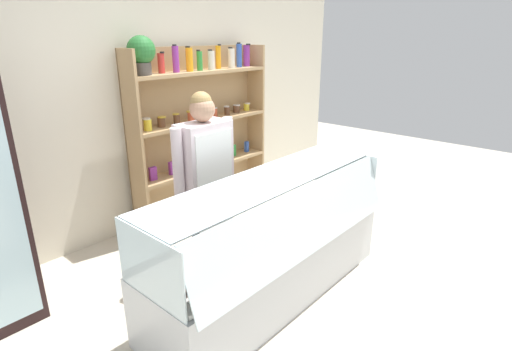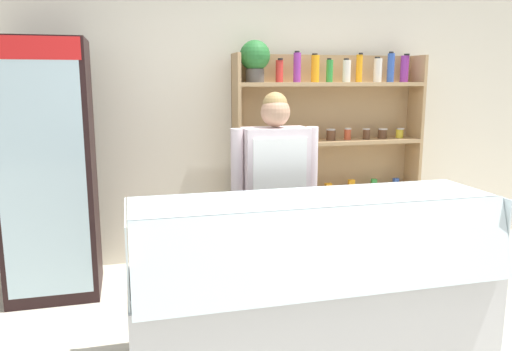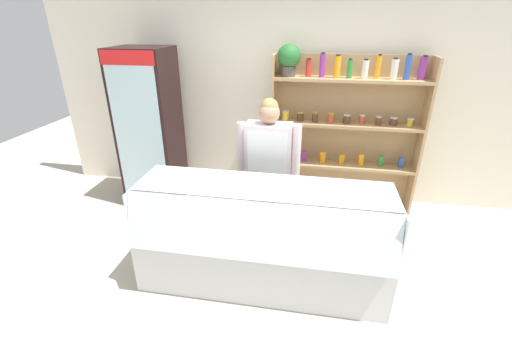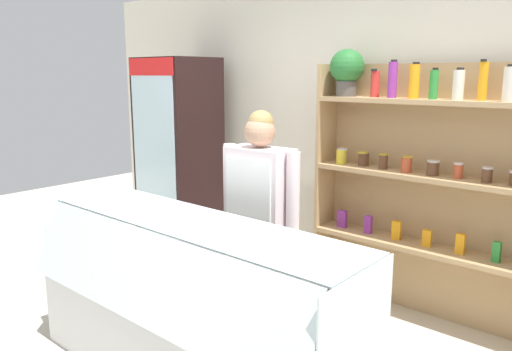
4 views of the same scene
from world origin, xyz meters
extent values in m
plane|color=beige|center=(0.00, 0.00, 0.00)|extent=(12.00, 12.00, 0.00)
cube|color=silver|center=(0.00, 1.98, 1.35)|extent=(6.80, 0.10, 2.70)
cylinder|color=purple|center=(-1.65, 1.17, 0.35)|extent=(0.05, 0.05, 0.20)
cylinder|color=#2D8C38|center=(-1.65, 1.17, 0.86)|extent=(0.07, 0.07, 0.16)
cube|color=tan|center=(0.60, 1.82, 0.97)|extent=(1.83, 0.02, 1.93)
cube|color=tan|center=(-0.30, 1.68, 0.97)|extent=(0.03, 0.28, 1.93)
cube|color=tan|center=(1.50, 1.68, 0.97)|extent=(0.03, 0.28, 1.93)
cube|color=tan|center=(0.60, 1.68, 0.58)|extent=(1.77, 0.28, 0.04)
cube|color=tan|center=(0.60, 1.68, 1.12)|extent=(1.77, 0.28, 0.04)
cube|color=tan|center=(0.60, 1.68, 1.66)|extent=(1.77, 0.28, 0.04)
cylinder|color=#4C4742|center=(-0.13, 1.68, 1.74)|extent=(0.16, 0.16, 0.12)
sphere|color=#266A2D|center=(-0.13, 1.68, 1.91)|extent=(0.27, 0.27, 0.27)
cylinder|color=red|center=(0.11, 1.71, 1.78)|extent=(0.07, 0.07, 0.20)
cylinder|color=black|center=(0.11, 1.68, 1.89)|extent=(0.04, 0.04, 0.02)
cylinder|color=purple|center=(0.26, 1.67, 1.81)|extent=(0.07, 0.07, 0.26)
cylinder|color=black|center=(0.26, 1.68, 1.95)|extent=(0.04, 0.04, 0.02)
cylinder|color=orange|center=(0.43, 1.66, 1.80)|extent=(0.08, 0.08, 0.24)
cylinder|color=black|center=(0.43, 1.68, 1.93)|extent=(0.05, 0.05, 0.02)
cylinder|color=#2D8C38|center=(0.58, 1.66, 1.78)|extent=(0.06, 0.06, 0.20)
cylinder|color=black|center=(0.58, 1.68, 1.89)|extent=(0.04, 0.04, 0.02)
cylinder|color=silver|center=(0.75, 1.66, 1.78)|extent=(0.07, 0.07, 0.20)
cylinder|color=black|center=(0.75, 1.68, 1.89)|extent=(0.05, 0.05, 0.02)
cylinder|color=orange|center=(0.89, 1.70, 1.81)|extent=(0.06, 0.06, 0.25)
cylinder|color=black|center=(0.89, 1.68, 1.94)|extent=(0.04, 0.04, 0.02)
cylinder|color=silver|center=(1.06, 1.66, 1.79)|extent=(0.08, 0.08, 0.22)
cylinder|color=black|center=(1.06, 1.68, 1.91)|extent=(0.05, 0.05, 0.02)
cylinder|color=#3356B2|center=(1.21, 1.68, 1.82)|extent=(0.07, 0.07, 0.27)
cylinder|color=black|center=(1.21, 1.68, 1.96)|extent=(0.04, 0.04, 0.02)
cylinder|color=purple|center=(1.37, 1.71, 1.81)|extent=(0.08, 0.08, 0.25)
cylinder|color=black|center=(1.37, 1.68, 1.94)|extent=(0.05, 0.05, 0.02)
cylinder|color=yellow|center=(-0.14, 1.66, 1.20)|extent=(0.08, 0.08, 0.11)
cylinder|color=silver|center=(-0.14, 1.68, 1.26)|extent=(0.08, 0.08, 0.01)
cylinder|color=brown|center=(0.04, 1.70, 1.19)|extent=(0.08, 0.08, 0.10)
cylinder|color=gold|center=(0.04, 1.68, 1.25)|extent=(0.09, 0.09, 0.01)
cylinder|color=brown|center=(0.22, 1.67, 1.19)|extent=(0.07, 0.07, 0.11)
cylinder|color=gold|center=(0.22, 1.68, 1.25)|extent=(0.07, 0.07, 0.01)
cylinder|color=#BF4C2D|center=(0.42, 1.66, 1.19)|extent=(0.08, 0.08, 0.11)
cylinder|color=gold|center=(0.42, 1.68, 1.25)|extent=(0.08, 0.08, 0.01)
cylinder|color=brown|center=(0.61, 1.67, 1.19)|extent=(0.09, 0.09, 0.10)
cylinder|color=silver|center=(0.61, 1.68, 1.24)|extent=(0.09, 0.09, 0.01)
cylinder|color=#BF4C2D|center=(0.79, 1.68, 1.19)|extent=(0.06, 0.06, 0.10)
cylinder|color=silver|center=(0.79, 1.68, 1.25)|extent=(0.07, 0.07, 0.01)
cylinder|color=brown|center=(0.98, 1.67, 1.19)|extent=(0.07, 0.07, 0.09)
cylinder|color=silver|center=(0.98, 1.68, 1.24)|extent=(0.07, 0.07, 0.01)
cylinder|color=brown|center=(1.16, 1.69, 1.18)|extent=(0.09, 0.09, 0.09)
cylinder|color=silver|center=(1.16, 1.68, 1.23)|extent=(0.09, 0.09, 0.01)
cylinder|color=yellow|center=(1.35, 1.69, 1.18)|extent=(0.07, 0.07, 0.08)
cylinder|color=silver|center=(1.35, 1.68, 1.23)|extent=(0.07, 0.07, 0.01)
cube|color=purple|center=(-0.12, 1.68, 0.67)|extent=(0.08, 0.04, 0.14)
cube|color=purple|center=(0.12, 1.68, 0.67)|extent=(0.06, 0.04, 0.14)
cube|color=orange|center=(0.36, 1.68, 0.67)|extent=(0.07, 0.05, 0.15)
cube|color=orange|center=(0.60, 1.68, 0.66)|extent=(0.07, 0.05, 0.12)
cube|color=orange|center=(0.84, 1.68, 0.67)|extent=(0.06, 0.04, 0.15)
cube|color=#2D8C38|center=(1.08, 1.68, 0.67)|extent=(0.05, 0.04, 0.14)
cube|color=#3356B2|center=(1.33, 1.68, 0.67)|extent=(0.06, 0.04, 0.14)
cube|color=silver|center=(-0.17, 0.03, 0.28)|extent=(2.25, 0.69, 0.55)
cube|color=white|center=(-0.17, 0.03, 0.57)|extent=(2.19, 0.63, 0.03)
cube|color=silver|center=(-0.17, -0.30, 0.78)|extent=(2.21, 0.16, 0.47)
cube|color=silver|center=(-0.17, 0.08, 1.00)|extent=(2.21, 0.53, 0.01)
cube|color=silver|center=(-1.28, 0.03, 0.78)|extent=(0.01, 0.65, 0.45)
cube|color=silver|center=(0.95, 0.03, 0.78)|extent=(0.01, 0.65, 0.45)
cube|color=tan|center=(-1.11, 0.11, 0.61)|extent=(0.16, 0.13, 0.04)
cube|color=white|center=(-1.11, -0.09, 0.61)|extent=(0.05, 0.03, 0.02)
cube|color=tan|center=(-0.88, 0.11, 0.61)|extent=(0.16, 0.14, 0.04)
cube|color=white|center=(-0.88, -0.09, 0.61)|extent=(0.05, 0.03, 0.02)
cube|color=tan|center=(-0.64, 0.11, 0.61)|extent=(0.16, 0.11, 0.06)
cube|color=white|center=(-0.64, -0.09, 0.61)|extent=(0.05, 0.03, 0.02)
cube|color=tan|center=(-0.40, 0.11, 0.61)|extent=(0.17, 0.15, 0.06)
cube|color=white|center=(-0.40, -0.09, 0.61)|extent=(0.05, 0.03, 0.02)
cube|color=tan|center=(-0.17, 0.11, 0.61)|extent=(0.17, 0.14, 0.04)
cube|color=white|center=(-0.17, -0.09, 0.61)|extent=(0.05, 0.03, 0.02)
cube|color=tan|center=(0.07, 0.11, 0.61)|extent=(0.16, 0.12, 0.05)
cube|color=white|center=(0.07, -0.09, 0.61)|extent=(0.05, 0.03, 0.02)
cube|color=beige|center=(0.30, 0.11, 0.61)|extent=(0.16, 0.11, 0.06)
cube|color=white|center=(0.30, -0.09, 0.61)|extent=(0.05, 0.03, 0.02)
cube|color=tan|center=(0.54, 0.11, 0.61)|extent=(0.17, 0.14, 0.05)
cube|color=white|center=(0.54, -0.09, 0.61)|extent=(0.05, 0.03, 0.02)
cube|color=tan|center=(0.78, 0.11, 0.61)|extent=(0.16, 0.12, 0.05)
cube|color=white|center=(0.78, -0.09, 0.61)|extent=(0.05, 0.03, 0.02)
cylinder|color=#A35B4C|center=(-1.11, -0.07, 0.66)|extent=(0.18, 0.17, 0.15)
cylinder|color=tan|center=(-0.89, -0.07, 0.66)|extent=(0.17, 0.15, 0.14)
cylinder|color=white|center=(0.39, -0.05, 0.68)|extent=(0.07, 0.07, 0.20)
cylinder|color=white|center=(0.49, -0.05, 0.69)|extent=(0.07, 0.07, 0.21)
cylinder|color=#2D2D38|center=(-0.32, 0.73, 0.37)|extent=(0.13, 0.13, 0.75)
cylinder|color=#2D2D38|center=(-0.12, 0.73, 0.37)|extent=(0.13, 0.13, 0.75)
cube|color=silver|center=(-0.22, 0.73, 1.06)|extent=(0.47, 0.24, 0.62)
cube|color=white|center=(-0.22, 0.60, 0.73)|extent=(0.39, 0.01, 1.15)
cylinder|color=silver|center=(-0.50, 0.73, 1.09)|extent=(0.09, 0.09, 0.56)
cylinder|color=silver|center=(0.06, 0.73, 1.09)|extent=(0.09, 0.09, 0.56)
sphere|color=tan|center=(-0.22, 0.73, 1.48)|extent=(0.21, 0.21, 0.21)
sphere|color=#997A47|center=(-0.22, 0.74, 1.53)|extent=(0.18, 0.18, 0.18)
camera|label=1|loc=(-2.37, -1.76, 2.05)|focal=28.00mm
camera|label=2|loc=(-1.25, -2.70, 1.70)|focal=35.00mm
camera|label=3|loc=(0.22, -2.53, 2.34)|focal=24.00mm
camera|label=4|loc=(1.94, -1.82, 1.86)|focal=35.00mm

